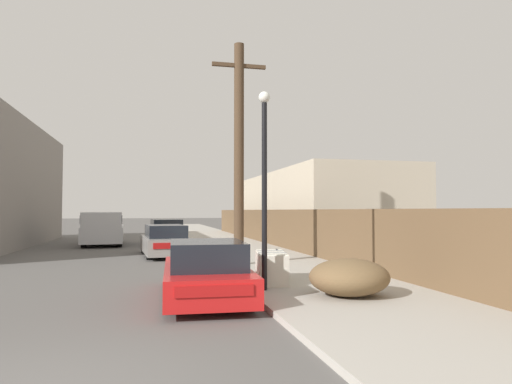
# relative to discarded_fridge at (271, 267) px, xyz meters

# --- Properties ---
(sidewalk_curb) EXTENTS (4.20, 63.00, 0.12)m
(sidewalk_curb) POSITION_rel_discarded_fridge_xyz_m (1.30, 17.46, -0.43)
(sidewalk_curb) COLOR #ADA89E
(sidewalk_curb) RESTS_ON ground
(discarded_fridge) EXTENTS (0.94, 1.69, 0.77)m
(discarded_fridge) POSITION_rel_discarded_fridge_xyz_m (0.00, 0.00, 0.00)
(discarded_fridge) COLOR silver
(discarded_fridge) RESTS_ON sidewalk_curb
(parked_sports_car_red) EXTENTS (1.91, 4.31, 1.24)m
(parked_sports_car_red) POSITION_rel_discarded_fridge_xyz_m (-1.75, -1.16, 0.08)
(parked_sports_car_red) COLOR red
(parked_sports_car_red) RESTS_ON ground
(car_parked_mid) EXTENTS (2.08, 4.58, 1.28)m
(car_parked_mid) POSITION_rel_discarded_fridge_xyz_m (-2.28, 8.47, 0.12)
(car_parked_mid) COLOR gray
(car_parked_mid) RESTS_ON ground
(car_parked_far) EXTENTS (2.07, 4.68, 1.40)m
(car_parked_far) POSITION_rel_discarded_fridge_xyz_m (-2.03, 14.85, 0.16)
(car_parked_far) COLOR silver
(car_parked_far) RESTS_ON ground
(pickup_truck) EXTENTS (2.34, 5.79, 1.78)m
(pickup_truck) POSITION_rel_discarded_fridge_xyz_m (-5.35, 14.98, 0.40)
(pickup_truck) COLOR silver
(pickup_truck) RESTS_ON ground
(utility_pole) EXTENTS (1.80, 0.33, 7.28)m
(utility_pole) POSITION_rel_discarded_fridge_xyz_m (-0.08, 3.79, 3.36)
(utility_pole) COLOR #4C3826
(utility_pole) RESTS_ON sidewalk_curb
(street_lamp) EXTENTS (0.26, 0.26, 4.43)m
(street_lamp) POSITION_rel_discarded_fridge_xyz_m (-0.43, -1.02, 2.21)
(street_lamp) COLOR black
(street_lamp) RESTS_ON sidewalk_curb
(brush_pile) EXTENTS (1.67, 1.55, 0.77)m
(brush_pile) POSITION_rel_discarded_fridge_xyz_m (1.10, -2.10, 0.01)
(brush_pile) COLOR brown
(brush_pile) RESTS_ON sidewalk_curb
(wooden_fence) EXTENTS (0.08, 35.64, 1.80)m
(wooden_fence) POSITION_rel_discarded_fridge_xyz_m (3.25, 10.82, 0.53)
(wooden_fence) COLOR brown
(wooden_fence) RESTS_ON sidewalk_curb
(building_right_house) EXTENTS (6.00, 19.10, 4.14)m
(building_right_house) POSITION_rel_discarded_fridge_xyz_m (7.00, 17.32, 1.58)
(building_right_house) COLOR beige
(building_right_house) RESTS_ON ground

